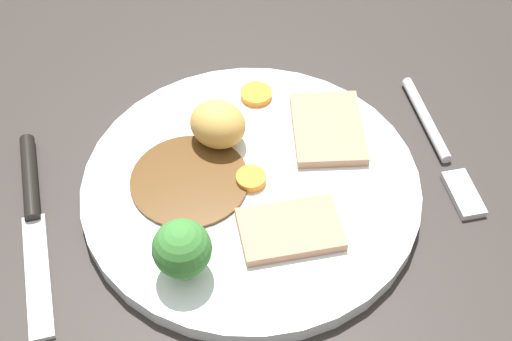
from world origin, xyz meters
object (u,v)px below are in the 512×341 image
object	(u,v)px
meat_slice_under	(328,128)
knife	(33,211)
roast_potato_left	(218,124)
carrot_coin_front	(256,94)
broccoli_floret	(182,249)
meat_slice_main	(290,229)
dinner_plate	(256,184)
carrot_coin_back	(251,174)
fork	(440,148)

from	to	relation	value
meat_slice_under	knife	distance (cm)	24.13
roast_potato_left	knife	size ratio (longest dim) A/B	0.25
carrot_coin_front	broccoli_floret	world-z (taller)	broccoli_floret
meat_slice_main	dinner_plate	bearing A→B (deg)	-79.16
broccoli_floret	meat_slice_under	bearing A→B (deg)	-144.40
roast_potato_left	meat_slice_under	bearing A→B (deg)	170.91
dinner_plate	knife	world-z (taller)	dinner_plate
meat_slice_under	broccoli_floret	size ratio (longest dim) A/B	1.63
carrot_coin_back	knife	xyz separation A→B (cm)	(16.75, -1.92, -1.28)
broccoli_floret	knife	distance (cm)	13.93
roast_potato_left	dinner_plate	bearing A→B (deg)	111.48
roast_potato_left	fork	bearing A→B (deg)	164.92
carrot_coin_front	broccoli_floret	xyz separation A→B (cm)	(9.39, 15.48, 2.33)
fork	meat_slice_under	bearing A→B (deg)	-107.57
carrot_coin_front	fork	bearing A→B (deg)	146.46
meat_slice_under	dinner_plate	bearing A→B (deg)	25.29
fork	dinner_plate	bearing A→B (deg)	-86.89
dinner_plate	meat_slice_under	bearing A→B (deg)	-154.71
dinner_plate	knife	size ratio (longest dim) A/B	1.42
meat_slice_under	fork	distance (cm)	9.48
dinner_plate	meat_slice_main	world-z (taller)	meat_slice_main
meat_slice_main	fork	world-z (taller)	meat_slice_main
carrot_coin_front	carrot_coin_back	xyz separation A→B (cm)	(2.76, 8.53, 0.05)
roast_potato_left	carrot_coin_front	bearing A→B (deg)	-136.26
meat_slice_main	fork	size ratio (longest dim) A/B	0.48
meat_slice_main	knife	bearing A→B (deg)	-23.06
roast_potato_left	fork	size ratio (longest dim) A/B	0.30
dinner_plate	roast_potato_left	xyz separation A→B (cm)	(1.85, -4.71, 2.58)
dinner_plate	carrot_coin_front	size ratio (longest dim) A/B	9.73
dinner_plate	fork	world-z (taller)	dinner_plate
meat_slice_under	fork	size ratio (longest dim) A/B	0.51
dinner_plate	fork	xyz separation A→B (cm)	(-15.74, 0.03, -0.31)
broccoli_floret	fork	size ratio (longest dim) A/B	0.31
roast_potato_left	knife	bearing A→B (deg)	9.38
dinner_plate	broccoli_floret	world-z (taller)	broccoli_floret
fork	roast_potato_left	bearing A→B (deg)	-101.85
meat_slice_main	carrot_coin_front	size ratio (longest dim) A/B	2.72
broccoli_floret	fork	bearing A→B (deg)	-163.67
dinner_plate	knife	xyz separation A→B (cm)	(17.09, -2.19, -0.25)
carrot_coin_front	knife	distance (cm)	20.63
meat_slice_main	roast_potato_left	world-z (taller)	roast_potato_left
meat_slice_under	broccoli_floret	bearing A→B (deg)	35.60
dinner_plate	meat_slice_under	size ratio (longest dim) A/B	3.37
roast_potato_left	carrot_coin_front	distance (cm)	6.12
carrot_coin_back	roast_potato_left	bearing A→B (deg)	-71.13
dinner_plate	carrot_coin_back	size ratio (longest dim) A/B	11.30
roast_potato_left	carrot_coin_back	size ratio (longest dim) A/B	1.96
carrot_coin_front	fork	size ratio (longest dim) A/B	0.18
meat_slice_under	carrot_coin_front	bearing A→B (deg)	-50.36
carrot_coin_front	knife	world-z (taller)	carrot_coin_front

